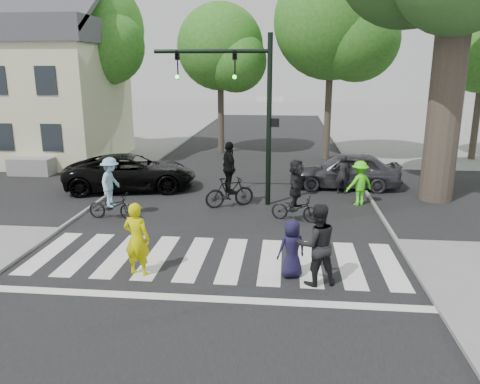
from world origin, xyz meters
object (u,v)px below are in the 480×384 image
Objects in this scene: cyclist_left at (111,193)px; cyclist_mid at (229,181)px; pedestrian_adult at (317,245)px; traffic_signal at (245,96)px; car_suv at (131,172)px; pedestrian_woman at (137,239)px; pedestrian_child at (292,249)px; cyclist_right at (296,194)px; car_grey at (346,170)px.

cyclist_mid is (3.68, 1.76, 0.08)m from cyclist_left.
pedestrian_adult is 0.81× the size of cyclist_mid.
traffic_signal reaches higher than car_suv.
car_suv is (-4.31, 2.07, -0.24)m from cyclist_mid.
pedestrian_adult is at bearing -70.84° from traffic_signal.
pedestrian_woman is 8.44m from car_suv.
car_suv is at bearing -73.87° from pedestrian_child.
cyclist_left is 6.02m from cyclist_right.
pedestrian_woman is at bearing -62.13° from cyclist_left.
cyclist_right is at bearing -30.46° from cyclist_mid.
pedestrian_adult is (0.56, -0.33, 0.25)m from pedestrian_child.
traffic_signal is 3.00m from cyclist_mid.
cyclist_mid is (-0.51, -0.43, -2.93)m from traffic_signal.
car_grey is (8.77, 1.15, 0.02)m from car_suv.
car_grey is (5.95, 9.11, -0.15)m from pedestrian_woman.
pedestrian_woman is 1.28× the size of pedestrian_child.
pedestrian_woman is at bearing -20.09° from pedestrian_child.
pedestrian_child is 4.27m from cyclist_right.
cyclist_left is 0.87× the size of cyclist_mid.
cyclist_mid reaches higher than pedestrian_adult.
pedestrian_woman is 10.89m from car_grey.
cyclist_right is at bearing -101.09° from pedestrian_adult.
pedestrian_woman is 0.41× the size of car_grey.
pedestrian_woman is 0.34× the size of car_suv.
cyclist_mid is 0.45× the size of car_suv.
car_grey is at bearing 35.89° from cyclist_mid.
pedestrian_adult is at bearing -9.93° from car_grey.
pedestrian_adult reaches higher than car_grey.
car_suv is at bearing 154.34° from cyclist_mid.
car_suv reaches higher than pedestrian_child.
cyclist_left reaches higher than pedestrian_child.
pedestrian_adult is 9.36m from car_grey.
pedestrian_adult is 7.68m from cyclist_left.
traffic_signal is at bearing -53.99° from car_grey.
cyclist_mid is (1.50, 5.89, 0.07)m from pedestrian_woman.
cyclist_mid reaches higher than cyclist_right.
pedestrian_adult reaches higher than pedestrian_woman.
cyclist_left is (-5.86, 3.88, 0.19)m from pedestrian_child.
car_grey is at bearing -95.32° from car_suv.
cyclist_mid reaches higher than cyclist_left.
cyclist_left is (-6.42, 4.22, -0.07)m from pedestrian_adult.
cyclist_left is at bearing -154.50° from cyclist_mid.
cyclist_right reaches higher than pedestrian_child.
traffic_signal is at bearing -86.95° from pedestrian_adult.
pedestrian_woman is at bearing -104.27° from cyclist_mid.
car_suv is (-7.05, 8.04, -0.23)m from pedestrian_adult.
traffic_signal reaches higher than cyclist_right.
cyclist_left is 4.08m from cyclist_mid.
cyclist_left is 3.88m from car_suv.
pedestrian_adult reaches higher than car_suv.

